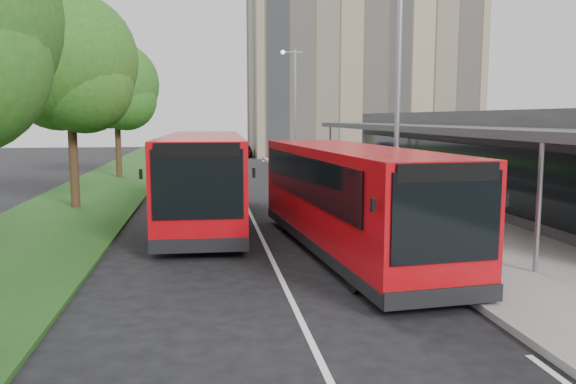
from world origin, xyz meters
The scene contains 17 objects.
ground centered at (0.00, 0.00, 0.00)m, with size 120.00×120.00×0.00m, color black.
pavement centered at (6.00, 20.00, 0.07)m, with size 5.00×80.00×0.15m, color gray.
grass_verge centered at (-7.00, 20.00, 0.05)m, with size 5.00×80.00×0.10m, color #1B3F14.
lane_centre_line centered at (0.00, 15.00, 0.01)m, with size 0.12×70.00×0.01m, color silver.
kerb_dashes centered at (3.30, 19.00, 0.01)m, with size 0.12×56.00×0.01m.
office_block centered at (14.00, 42.00, 9.00)m, with size 22.00×12.00×18.00m, color gray.
station_building centered at (10.86, 8.00, 2.04)m, with size 7.70×26.00×4.00m.
tree_mid centered at (-7.01, 9.05, 5.63)m, with size 5.43×5.43×8.72m.
tree_far centered at (-7.01, 21.05, 5.38)m, with size 5.18×5.18×8.33m.
lamp_post_near centered at (4.12, 2.00, 4.72)m, with size 1.44×0.28×8.00m.
lamp_post_far centered at (4.12, 22.00, 4.72)m, with size 1.44×0.28×8.00m.
bus_main centered at (2.21, -0.02, 1.51)m, with size 3.57×10.57×2.94m.
bus_second centered at (-1.76, 5.20, 1.60)m, with size 3.10×11.10×3.12m.
litter_bin centered at (5.24, 9.42, 0.57)m, with size 0.46×0.46×0.83m, color #362616.
bollard centered at (5.41, 16.77, 0.65)m, with size 0.16×0.16×1.00m, color #D7CD0B.
car_near centered at (1.99, 39.05, 0.61)m, with size 1.44×3.59×1.22m, color #51100B.
car_far centered at (-1.30, 44.92, 0.53)m, with size 1.13×3.24×1.07m, color navy.
Camera 1 is at (-1.69, -14.79, 3.73)m, focal length 35.00 mm.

